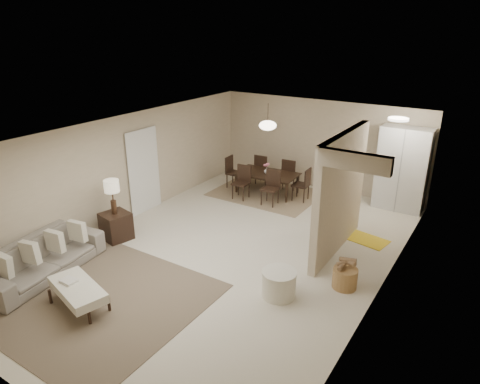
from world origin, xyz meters
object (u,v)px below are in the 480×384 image
Objects in this scene: sofa at (42,258)px; side_table at (116,226)px; pantry_cabinet at (402,169)px; round_pouf at (279,284)px; ottoman_bench at (78,290)px; wicker_basket at (345,278)px; dining_table at (266,183)px.

sofa reaches higher than side_table.
pantry_cabinet is 0.89× the size of sofa.
pantry_cabinet is 5.13m from round_pouf.
ottoman_bench is 2.93× the size of wicker_basket.
side_table is at bearing -169.59° from wicker_basket.
sofa is at bearing -156.18° from round_pouf.
sofa is 3.89× the size of side_table.
wicker_basket is (0.87, 0.86, -0.05)m from round_pouf.
pantry_cabinet is at bearing 12.08° from dining_table.
pantry_cabinet is 7.89m from ottoman_bench.
dining_table is at bearing 136.61° from wicker_basket.
sofa is 1.75m from side_table.
wicker_basket is at bearing -46.68° from dining_table.
sofa is 1.43m from ottoman_bench.
pantry_cabinet reaches higher than ottoman_bench.
ottoman_bench is at bearing -93.97° from dining_table.
sofa is (-4.80, -6.79, -0.71)m from pantry_cabinet.
wicker_basket is (0.10, -4.15, -0.86)m from pantry_cabinet.
dining_table is at bearing 121.94° from round_pouf.
ottoman_bench is 3.35m from round_pouf.
pantry_cabinet reaches higher than dining_table.
sofa reaches higher than ottoman_bench.
ottoman_bench is 2.12× the size of round_pouf.
pantry_cabinet is at bearing 91.31° from wicker_basket.
wicker_basket is at bearing 55.04° from ottoman_bench.
wicker_basket is (4.90, 2.64, -0.16)m from sofa.
pantry_cabinet is 3.46× the size of side_table.
dining_table reaches higher than wicker_basket.
side_table reaches higher than dining_table.
pantry_cabinet is at bearing 46.70° from side_table.
ottoman_bench is at bearing -139.96° from wicker_basket.
pantry_cabinet is 4.79× the size of wicker_basket.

